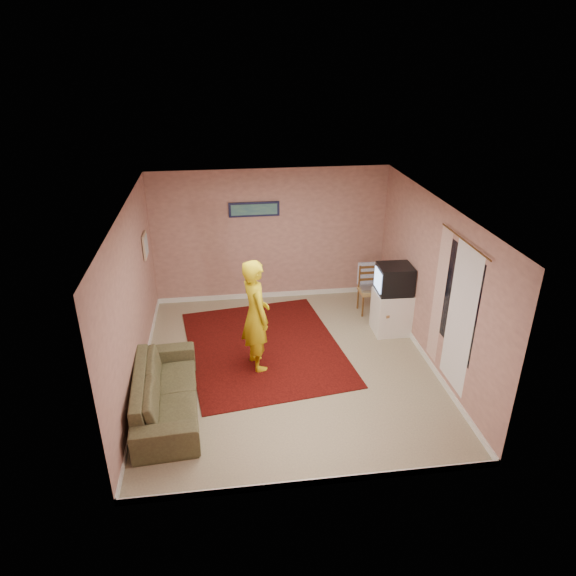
{
  "coord_description": "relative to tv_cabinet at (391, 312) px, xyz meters",
  "views": [
    {
      "loc": [
        -0.9,
        -6.8,
        4.6
      ],
      "look_at": [
        0.09,
        0.6,
        1.08
      ],
      "focal_mm": 32.0,
      "sensor_mm": 36.0,
      "label": 1
    }
  ],
  "objects": [
    {
      "name": "curtain_sheer",
      "position": [
        0.28,
        -1.89,
        0.87
      ],
      "size": [
        0.01,
        0.75,
        2.1
      ],
      "primitive_type": "cube",
      "color": "white",
      "rests_on": "wall_right"
    },
    {
      "name": "crt_tv",
      "position": [
        -0.01,
        0.0,
        0.63
      ],
      "size": [
        0.59,
        0.53,
        0.49
      ],
      "rotation": [
        0.0,
        0.0,
        -0.03
      ],
      "color": "black",
      "rests_on": "tv_cabinet"
    },
    {
      "name": "curtain_floral",
      "position": [
        0.26,
        -1.19,
        0.87
      ],
      "size": [
        0.01,
        0.35,
        2.1
      ],
      "primitive_type": "cube",
      "color": "white",
      "rests_on": "wall_right"
    },
    {
      "name": "picture_back",
      "position": [
        -2.25,
        1.63,
        1.47
      ],
      "size": [
        0.95,
        0.04,
        0.28
      ],
      "color": "#141637",
      "rests_on": "wall_back"
    },
    {
      "name": "wall_front",
      "position": [
        -1.95,
        -3.34,
        0.92
      ],
      "size": [
        4.5,
        0.02,
        2.6
      ],
      "primitive_type": "cube",
      "color": "tan",
      "rests_on": "ground"
    },
    {
      "name": "curtain_rod",
      "position": [
        0.25,
        -1.74,
        1.94
      ],
      "size": [
        0.02,
        1.4,
        0.02
      ],
      "primitive_type": "cylinder",
      "rotation": [
        1.57,
        0.0,
        0.0
      ],
      "color": "brown",
      "rests_on": "wall_right"
    },
    {
      "name": "person",
      "position": [
        -2.43,
        -0.77,
        0.52
      ],
      "size": [
        0.6,
        0.75,
        1.81
      ],
      "primitive_type": "imported",
      "rotation": [
        0.0,
        0.0,
        1.85
      ],
      "color": "gold",
      "rests_on": "ground"
    },
    {
      "name": "sofa",
      "position": [
        -3.75,
        -1.7,
        -0.07
      ],
      "size": [
        0.96,
        2.17,
        0.62
      ],
      "primitive_type": "imported",
      "rotation": [
        0.0,
        0.0,
        1.63
      ],
      "color": "brown",
      "rests_on": "ground"
    },
    {
      "name": "window",
      "position": [
        0.29,
        -1.74,
        1.07
      ],
      "size": [
        0.01,
        1.1,
        1.5
      ],
      "primitive_type": "cube",
      "color": "black",
      "rests_on": "wall_right"
    },
    {
      "name": "wall_back",
      "position": [
        -1.95,
        1.66,
        0.92
      ],
      "size": [
        4.5,
        0.02,
        2.6
      ],
      "primitive_type": "cube",
      "color": "tan",
      "rests_on": "ground"
    },
    {
      "name": "area_rug",
      "position": [
        -2.27,
        -0.26,
        -0.38
      ],
      "size": [
        2.85,
        3.38,
        0.02
      ],
      "primitive_type": "cube",
      "rotation": [
        0.0,
        0.0,
        0.14
      ],
      "color": "black",
      "rests_on": "ground"
    },
    {
      "name": "wall_left",
      "position": [
        -4.2,
        -0.84,
        0.92
      ],
      "size": [
        0.02,
        5.0,
        2.6
      ],
      "primitive_type": "cube",
      "color": "tan",
      "rests_on": "ground"
    },
    {
      "name": "blue_throw",
      "position": [
        -0.17,
        0.96,
        0.34
      ],
      "size": [
        0.41,
        0.05,
        0.43
      ],
      "primitive_type": "cube",
      "color": "#7D92CE",
      "rests_on": "chair_a"
    },
    {
      "name": "ceiling",
      "position": [
        -1.95,
        -0.84,
        2.22
      ],
      "size": [
        4.5,
        5.0,
        0.02
      ],
      "primitive_type": "cube",
      "color": "silver",
      "rests_on": "wall_back"
    },
    {
      "name": "ground",
      "position": [
        -1.95,
        -0.84,
        -0.38
      ],
      "size": [
        5.0,
        5.0,
        0.0
      ],
      "primitive_type": "plane",
      "color": "tan",
      "rests_on": "ground"
    },
    {
      "name": "dvd_player",
      "position": [
        -0.17,
        0.77,
        0.11
      ],
      "size": [
        0.38,
        0.28,
        0.06
      ],
      "primitive_type": "cube",
      "rotation": [
        0.0,
        0.0,
        -0.07
      ],
      "color": "#A5A4A9",
      "rests_on": "chair_a"
    },
    {
      "name": "tv_cabinet",
      "position": [
        0.0,
        0.0,
        0.0
      ],
      "size": [
        0.6,
        0.55,
        0.77
      ],
      "primitive_type": "cube",
      "color": "white",
      "rests_on": "ground"
    },
    {
      "name": "chair_a",
      "position": [
        -0.17,
        0.77,
        0.16
      ],
      "size": [
        0.41,
        0.39,
        0.49
      ],
      "rotation": [
        0.0,
        0.0,
        0.02
      ],
      "color": "tan",
      "rests_on": "ground"
    },
    {
      "name": "baseboard_right",
      "position": [
        0.29,
        -0.84,
        -0.33
      ],
      "size": [
        0.02,
        5.0,
        0.1
      ],
      "primitive_type": "cube",
      "color": "white",
      "rests_on": "ground"
    },
    {
      "name": "picture_left",
      "position": [
        -4.17,
        0.76,
        1.17
      ],
      "size": [
        0.04,
        0.38,
        0.42
      ],
      "color": "#CAAF8B",
      "rests_on": "wall_left"
    },
    {
      "name": "game_console",
      "position": [
        -0.04,
        -0.04,
        0.11
      ],
      "size": [
        0.24,
        0.18,
        0.05
      ],
      "primitive_type": "cube",
      "rotation": [
        0.0,
        0.0,
        -0.06
      ],
      "color": "silver",
      "rests_on": "chair_b"
    },
    {
      "name": "baseboard_back",
      "position": [
        -1.95,
        1.65,
        -0.33
      ],
      "size": [
        4.5,
        0.02,
        0.1
      ],
      "primitive_type": "cube",
      "color": "white",
      "rests_on": "ground"
    },
    {
      "name": "baseboard_front",
      "position": [
        -1.95,
        -3.33,
        -0.33
      ],
      "size": [
        4.5,
        0.02,
        0.1
      ],
      "primitive_type": "cube",
      "color": "white",
      "rests_on": "ground"
    },
    {
      "name": "baseboard_left",
      "position": [
        -4.19,
        -0.84,
        -0.33
      ],
      "size": [
        0.02,
        5.0,
        0.1
      ],
      "primitive_type": "cube",
      "color": "white",
      "rests_on": "ground"
    },
    {
      "name": "wall_right",
      "position": [
        0.3,
        -0.84,
        0.92
      ],
      "size": [
        0.02,
        5.0,
        2.6
      ],
      "primitive_type": "cube",
      "color": "tan",
      "rests_on": "ground"
    },
    {
      "name": "chair_b",
      "position": [
        -0.04,
        -0.04,
        0.18
      ],
      "size": [
        0.49,
        0.5,
        0.5
      ],
      "rotation": [
        0.0,
        0.0,
        -1.31
      ],
      "color": "tan",
      "rests_on": "ground"
    }
  ]
}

